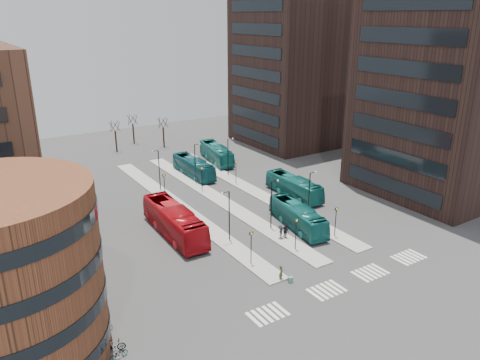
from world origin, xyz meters
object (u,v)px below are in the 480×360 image
traveller (281,273)px  bicycle_far (104,329)px  commuter_c (280,232)px  teal_bus_d (216,153)px  suitcase (290,280)px  teal_bus_c (294,187)px  commuter_a (196,248)px  teal_bus_b (194,167)px  bicycle_mid (114,345)px  bicycle_near (118,354)px  red_bus (174,221)px  teal_bus_a (298,216)px  commuter_b (286,231)px

traveller → bicycle_far: size_ratio=1.08×
commuter_c → teal_bus_d: bearing=-164.0°
suitcase → teal_bus_c: 23.46m
commuter_a → teal_bus_b: bearing=-92.1°
teal_bus_b → bicycle_mid: teal_bus_b is taller
teal_bus_b → bicycle_near: teal_bus_b is taller
red_bus → commuter_c: size_ratio=7.57×
teal_bus_c → commuter_c: size_ratio=6.13×
traveller → commuter_a: (-4.74, 9.13, -0.00)m
teal_bus_d → commuter_a: (-19.17, -28.73, -0.73)m
teal_bus_b → bicycle_far: (-24.84, -31.84, -1.10)m
commuter_a → bicycle_near: bearing=66.6°
commuter_c → bicycle_near: 24.78m
teal_bus_b → teal_bus_d: bearing=33.6°
commuter_a → commuter_c: size_ratio=0.96×
commuter_a → teal_bus_c: bearing=-133.5°
teal_bus_a → bicycle_mid: (-26.59, -9.92, -0.96)m
suitcase → commuter_b: bearing=72.4°
commuter_b → bicycle_mid: size_ratio=1.03×
suitcase → bicycle_mid: bicycle_mid is taller
traveller → bicycle_far: (-17.41, 1.36, -0.43)m
teal_bus_c → commuter_c: bearing=-135.4°
teal_bus_a → commuter_a: teal_bus_a is taller
bicycle_mid → teal_bus_d: bearing=-20.8°
commuter_a → bicycle_mid: 16.38m
bicycle_near → bicycle_far: 3.59m
teal_bus_c → commuter_b: teal_bus_c is taller
teal_bus_c → bicycle_mid: size_ratio=5.99×
bicycle_mid → commuter_b: bearing=-52.2°
commuter_a → bicycle_mid: commuter_a is taller
teal_bus_d → commuter_a: teal_bus_d is taller
commuter_b → bicycle_far: size_ratio=1.18×
bicycle_near → commuter_a: bearing=-56.2°
teal_bus_b → bicycle_near: (-24.84, -35.43, -1.10)m
commuter_c → bicycle_far: bearing=-43.2°
teal_bus_b → teal_bus_c: size_ratio=1.02×
commuter_c → red_bus: bearing=-95.1°
teal_bus_a → teal_bus_c: size_ratio=1.01×
commuter_a → teal_bus_a: bearing=-157.2°
traveller → commuter_b: bearing=15.2°
red_bus → bicycle_mid: 20.73m
suitcase → teal_bus_d: bearing=87.7°
teal_bus_a → bicycle_near: teal_bus_a is taller
red_bus → bicycle_near: 21.52m
teal_bus_d → bicycle_mid: (-31.84, -39.11, -1.03)m
teal_bus_c → red_bus: bearing=-173.8°
suitcase → teal_bus_b: 34.75m
bicycle_mid → bicycle_far: bearing=18.3°
bicycle_near → teal_bus_d: bearing=-46.6°
suitcase → bicycle_near: 17.99m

